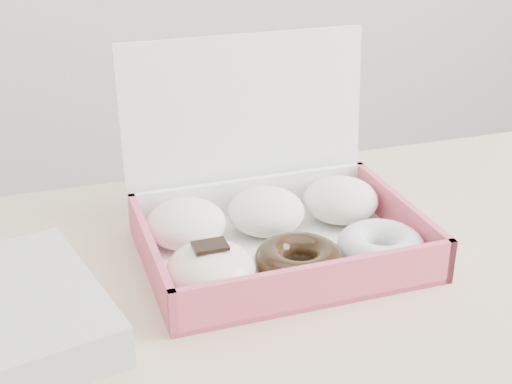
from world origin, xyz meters
name	(u,v)px	position (x,y,z in m)	size (l,w,h in m)	color
table	(391,372)	(0.00, 0.00, 0.67)	(1.20, 0.80, 0.75)	tan
donut_box	(273,222)	(-0.08, 0.16, 0.79)	(0.31, 0.26, 0.22)	white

